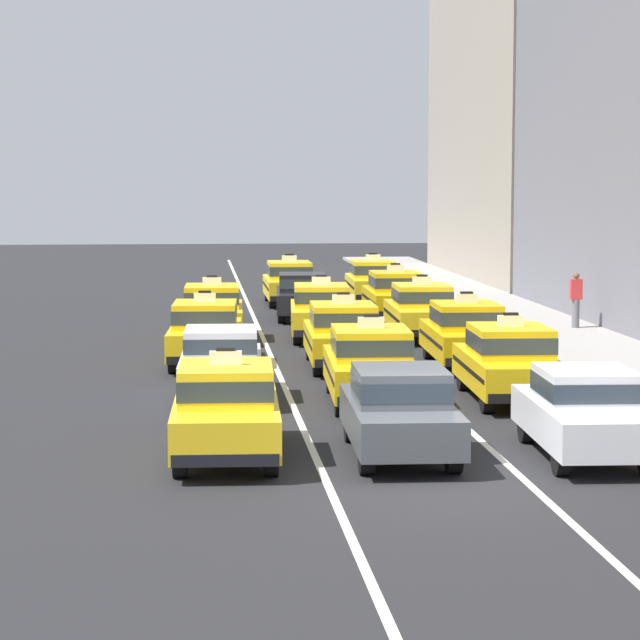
{
  "coord_description": "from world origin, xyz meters",
  "views": [
    {
      "loc": [
        -3.7,
        -21.11,
        4.87
      ],
      "look_at": [
        -0.53,
        12.98,
        1.3
      ],
      "focal_mm": 76.93,
      "sensor_mm": 36.0,
      "label": 1
    }
  ],
  "objects_px": {
    "sedan_center_nearest": "(400,409)",
    "taxi_center_third": "(343,334)",
    "taxi_center_second": "(370,364)",
    "taxi_right_fourth": "(421,310)",
    "taxi_left_nearest": "(226,409)",
    "taxi_center_fourth": "(321,310)",
    "taxi_right_fifth": "(395,294)",
    "taxi_left_fourth": "(212,311)",
    "sedan_right_nearest": "(585,410)",
    "taxi_right_second": "(509,361)",
    "taxi_center_sixth": "(289,282)",
    "taxi_left_third": "(205,332)",
    "pedestrian_by_storefront": "(576,300)",
    "sedan_center_fifth": "(302,295)",
    "taxi_right_sixth": "(373,281)",
    "sedan_left_second": "(221,361)",
    "taxi_right_third": "(465,333)"
  },
  "relations": [
    {
      "from": "sedan_center_nearest",
      "to": "taxi_center_third",
      "type": "height_order",
      "value": "taxi_center_third"
    },
    {
      "from": "taxi_center_second",
      "to": "taxi_right_fourth",
      "type": "bearing_deg",
      "value": 75.32
    },
    {
      "from": "taxi_left_nearest",
      "to": "taxi_center_fourth",
      "type": "distance_m",
      "value": 17.76
    },
    {
      "from": "taxi_right_fifth",
      "to": "taxi_left_fourth",
      "type": "bearing_deg",
      "value": -140.28
    },
    {
      "from": "sedan_right_nearest",
      "to": "taxi_right_second",
      "type": "bearing_deg",
      "value": 89.26
    },
    {
      "from": "taxi_left_fourth",
      "to": "taxi_center_sixth",
      "type": "bearing_deg",
      "value": 74.57
    },
    {
      "from": "taxi_left_third",
      "to": "taxi_center_fourth",
      "type": "bearing_deg",
      "value": 57.19
    },
    {
      "from": "sedan_center_nearest",
      "to": "taxi_right_fifth",
      "type": "bearing_deg",
      "value": 81.79
    },
    {
      "from": "taxi_left_nearest",
      "to": "taxi_right_second",
      "type": "height_order",
      "value": "same"
    },
    {
      "from": "sedan_center_nearest",
      "to": "pedestrian_by_storefront",
      "type": "distance_m",
      "value": 20.49
    },
    {
      "from": "sedan_center_nearest",
      "to": "taxi_center_third",
      "type": "xyz_separation_m",
      "value": [
        0.24,
        11.3,
        0.03
      ]
    },
    {
      "from": "sedan_center_fifth",
      "to": "taxi_right_sixth",
      "type": "distance_m",
      "value": 6.6
    },
    {
      "from": "taxi_left_third",
      "to": "taxi_left_nearest",
      "type": "bearing_deg",
      "value": -88.83
    },
    {
      "from": "taxi_center_fourth",
      "to": "taxi_right_sixth",
      "type": "bearing_deg",
      "value": 75.1
    },
    {
      "from": "taxi_left_third",
      "to": "taxi_right_sixth",
      "type": "bearing_deg",
      "value": 68.85
    },
    {
      "from": "taxi_center_third",
      "to": "taxi_center_sixth",
      "type": "height_order",
      "value": "same"
    },
    {
      "from": "taxi_left_fourth",
      "to": "sedan_left_second",
      "type": "bearing_deg",
      "value": -89.83
    },
    {
      "from": "taxi_center_third",
      "to": "taxi_right_sixth",
      "type": "xyz_separation_m",
      "value": [
        3.15,
        18.02,
        0.0
      ]
    },
    {
      "from": "taxi_center_third",
      "to": "taxi_right_second",
      "type": "xyz_separation_m",
      "value": [
        3.03,
        -5.6,
        0.0
      ]
    },
    {
      "from": "pedestrian_by_storefront",
      "to": "taxi_right_third",
      "type": "bearing_deg",
      "value": -124.02
    },
    {
      "from": "sedan_right_nearest",
      "to": "taxi_right_third",
      "type": "distance_m",
      "value": 11.62
    },
    {
      "from": "sedan_center_nearest",
      "to": "taxi_right_third",
      "type": "xyz_separation_m",
      "value": [
        3.41,
        11.23,
        0.03
      ]
    },
    {
      "from": "taxi_left_nearest",
      "to": "sedan_left_second",
      "type": "relative_size",
      "value": 1.06
    },
    {
      "from": "sedan_left_second",
      "to": "taxi_right_fourth",
      "type": "distance_m",
      "value": 12.52
    },
    {
      "from": "sedan_center_fifth",
      "to": "taxi_center_sixth",
      "type": "distance_m",
      "value": 5.41
    },
    {
      "from": "sedan_left_second",
      "to": "taxi_center_second",
      "type": "xyz_separation_m",
      "value": [
        3.19,
        -0.94,
        0.03
      ]
    },
    {
      "from": "taxi_right_second",
      "to": "pedestrian_by_storefront",
      "type": "distance_m",
      "value": 13.96
    },
    {
      "from": "taxi_right_third",
      "to": "pedestrian_by_storefront",
      "type": "distance_m",
      "value": 8.98
    },
    {
      "from": "taxi_center_second",
      "to": "sedan_center_fifth",
      "type": "distance_m",
      "value": 17.93
    },
    {
      "from": "taxi_center_sixth",
      "to": "taxi_right_fifth",
      "type": "height_order",
      "value": "same"
    },
    {
      "from": "sedan_left_second",
      "to": "taxi_right_fourth",
      "type": "bearing_deg",
      "value": 59.93
    },
    {
      "from": "pedestrian_by_storefront",
      "to": "taxi_left_nearest",
      "type": "bearing_deg",
      "value": -121.76
    },
    {
      "from": "taxi_left_fourth",
      "to": "taxi_right_second",
      "type": "distance_m",
      "value": 13.53
    },
    {
      "from": "taxi_left_third",
      "to": "sedan_right_nearest",
      "type": "xyz_separation_m",
      "value": [
        6.46,
        -12.5,
        -0.03
      ]
    },
    {
      "from": "taxi_left_nearest",
      "to": "taxi_center_sixth",
      "type": "height_order",
      "value": "same"
    },
    {
      "from": "sedan_center_nearest",
      "to": "taxi_center_fourth",
      "type": "height_order",
      "value": "taxi_center_fourth"
    },
    {
      "from": "taxi_center_sixth",
      "to": "taxi_right_second",
      "type": "bearing_deg",
      "value": -82.25
    },
    {
      "from": "taxi_right_third",
      "to": "pedestrian_by_storefront",
      "type": "bearing_deg",
      "value": 55.98
    },
    {
      "from": "taxi_center_sixth",
      "to": "taxi_right_second",
      "type": "xyz_separation_m",
      "value": [
        3.17,
        -23.27,
        0.0
      ]
    },
    {
      "from": "taxi_center_second",
      "to": "taxi_left_fourth",
      "type": "bearing_deg",
      "value": 104.95
    },
    {
      "from": "taxi_left_fourth",
      "to": "sedan_center_fifth",
      "type": "relative_size",
      "value": 1.05
    },
    {
      "from": "taxi_center_sixth",
      "to": "taxi_right_sixth",
      "type": "height_order",
      "value": "same"
    },
    {
      "from": "sedan_right_nearest",
      "to": "sedan_left_second",
      "type": "bearing_deg",
      "value": 131.56
    },
    {
      "from": "sedan_center_nearest",
      "to": "taxi_left_fourth",
      "type": "bearing_deg",
      "value": 99.64
    },
    {
      "from": "taxi_center_third",
      "to": "taxi_left_nearest",
      "type": "bearing_deg",
      "value": -106.33
    },
    {
      "from": "taxi_center_third",
      "to": "taxi_center_fourth",
      "type": "relative_size",
      "value": 0.99
    },
    {
      "from": "sedan_center_nearest",
      "to": "taxi_center_third",
      "type": "relative_size",
      "value": 0.94
    },
    {
      "from": "sedan_center_nearest",
      "to": "taxi_right_second",
      "type": "bearing_deg",
      "value": 60.18
    },
    {
      "from": "taxi_right_second",
      "to": "sedan_center_fifth",
      "type": "bearing_deg",
      "value": 99.85
    },
    {
      "from": "sedan_center_nearest",
      "to": "taxi_center_fourth",
      "type": "bearing_deg",
      "value": 89.12
    }
  ]
}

